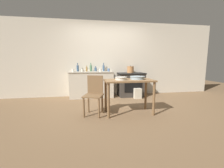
% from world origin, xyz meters
% --- Properties ---
extents(ground_plane, '(14.00, 14.00, 0.00)m').
position_xyz_m(ground_plane, '(0.00, 0.00, 0.00)').
color(ground_plane, brown).
extents(wall_back, '(8.00, 0.07, 2.55)m').
position_xyz_m(wall_back, '(0.00, 1.58, 1.27)').
color(wall_back, beige).
rests_on(wall_back, ground_plane).
extents(counter_cabinet, '(1.45, 0.54, 0.86)m').
position_xyz_m(counter_cabinet, '(-0.54, 1.30, 0.43)').
color(counter_cabinet, beige).
rests_on(counter_cabinet, ground_plane).
extents(stove, '(0.90, 0.61, 0.81)m').
position_xyz_m(stove, '(0.82, 1.26, 0.41)').
color(stove, '#38332D').
rests_on(stove, ground_plane).
extents(work_table, '(1.10, 0.55, 0.78)m').
position_xyz_m(work_table, '(0.24, -0.47, 0.64)').
color(work_table, olive).
rests_on(work_table, ground_plane).
extents(chair, '(0.51, 0.51, 0.87)m').
position_xyz_m(chair, '(-0.55, -0.39, 0.47)').
color(chair, brown).
rests_on(chair, ground_plane).
extents(flour_sack, '(0.23, 0.16, 0.33)m').
position_xyz_m(flour_sack, '(0.92, 0.85, 0.16)').
color(flour_sack, beige).
rests_on(flour_sack, ground_plane).
extents(stock_pot, '(0.24, 0.24, 0.24)m').
position_xyz_m(stock_pot, '(0.81, 1.33, 0.92)').
color(stock_pot, '#B77A47').
rests_on(stock_pot, stove).
extents(mixing_bowl_large, '(0.27, 0.27, 0.07)m').
position_xyz_m(mixing_bowl_large, '(0.04, -0.48, 0.82)').
color(mixing_bowl_large, silver).
rests_on(mixing_bowl_large, work_table).
extents(mixing_bowl_small, '(0.34, 0.34, 0.07)m').
position_xyz_m(mixing_bowl_small, '(0.45, -0.41, 0.82)').
color(mixing_bowl_small, '#93A8B2').
rests_on(mixing_bowl_small, work_table).
extents(bottle_far_left, '(0.08, 0.08, 0.28)m').
position_xyz_m(bottle_far_left, '(-0.98, 1.44, 0.97)').
color(bottle_far_left, '#3D5675').
rests_on(bottle_far_left, counter_cabinet).
extents(bottle_left, '(0.08, 0.08, 0.28)m').
position_xyz_m(bottle_left, '(-0.55, 1.44, 0.97)').
color(bottle_left, '#517F5B').
rests_on(bottle_left, counter_cabinet).
extents(bottle_mid_left, '(0.06, 0.06, 0.20)m').
position_xyz_m(bottle_mid_left, '(-0.69, 1.36, 0.94)').
color(bottle_mid_left, olive).
rests_on(bottle_mid_left, counter_cabinet).
extents(bottle_center_left, '(0.07, 0.07, 0.28)m').
position_xyz_m(bottle_center_left, '(-0.11, 1.47, 0.97)').
color(bottle_center_left, '#3D5675').
rests_on(bottle_center_left, counter_cabinet).
extents(bottle_center, '(0.08, 0.08, 0.17)m').
position_xyz_m(bottle_center, '(-0.39, 1.43, 0.93)').
color(bottle_center, '#3D5675').
rests_on(bottle_center, counter_cabinet).
extents(cup_center_right, '(0.07, 0.07, 0.10)m').
position_xyz_m(cup_center_right, '(-0.26, 1.10, 0.91)').
color(cup_center_right, silver).
rests_on(cup_center_right, counter_cabinet).
extents(cup_mid_right, '(0.09, 0.09, 0.09)m').
position_xyz_m(cup_mid_right, '(-1.12, 1.22, 0.91)').
color(cup_mid_right, silver).
rests_on(cup_mid_right, counter_cabinet).
extents(cup_right, '(0.07, 0.07, 0.09)m').
position_xyz_m(cup_right, '(-0.83, 1.25, 0.91)').
color(cup_right, silver).
rests_on(cup_right, counter_cabinet).
extents(cup_far_right, '(0.08, 0.08, 0.10)m').
position_xyz_m(cup_far_right, '(0.03, 1.26, 0.91)').
color(cup_far_right, '#4C6B99').
rests_on(cup_far_right, counter_cabinet).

